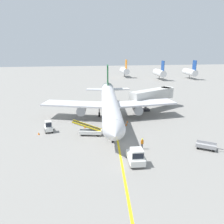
# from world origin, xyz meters

# --- Properties ---
(ground_plane) EXTENTS (300.00, 300.00, 0.00)m
(ground_plane) POSITION_xyz_m (0.00, 0.00, 0.00)
(ground_plane) COLOR gray
(taxi_line_yellow) EXTENTS (8.56, 79.60, 0.01)m
(taxi_line_yellow) POSITION_xyz_m (-0.03, 5.00, 0.00)
(taxi_line_yellow) COLOR yellow
(taxi_line_yellow) RESTS_ON ground
(airliner) EXTENTS (28.46, 35.34, 10.10)m
(airliner) POSITION_xyz_m (0.02, 13.56, 3.42)
(airliner) COLOR silver
(airliner) RESTS_ON ground
(jet_bridge) EXTENTS (12.47, 8.39, 4.85)m
(jet_bridge) POSITION_xyz_m (11.98, 19.65, 3.54)
(jet_bridge) COLOR beige
(jet_bridge) RESTS_ON ground
(pushback_tug) EXTENTS (2.06, 3.68, 2.20)m
(pushback_tug) POSITION_xyz_m (0.72, -5.30, 0.99)
(pushback_tug) COLOR silver
(pushback_tug) RESTS_ON ground
(baggage_tug_near_wing) EXTENTS (1.81, 2.63, 2.10)m
(baggage_tug_near_wing) POSITION_xyz_m (-11.78, 7.85, 0.93)
(baggage_tug_near_wing) COLOR silver
(baggage_tug_near_wing) RESTS_ON ground
(belt_loader_forward_hold) EXTENTS (5.16, 2.28, 2.59)m
(belt_loader_forward_hold) POSITION_xyz_m (-4.57, 5.23, 0.78)
(belt_loader_forward_hold) COLOR silver
(belt_loader_forward_hold) RESTS_ON ground
(baggage_cart_loaded) EXTENTS (3.55, 2.87, 0.94)m
(baggage_cart_loaded) POSITION_xyz_m (12.04, -2.86, 0.47)
(baggage_cart_loaded) COLOR #A5A5A8
(baggage_cart_loaded) RESTS_ON ground
(ground_crew_marshaller) EXTENTS (0.36, 0.24, 1.70)m
(ground_crew_marshaller) POSITION_xyz_m (2.68, -1.40, 0.91)
(ground_crew_marshaller) COLOR #26262D
(ground_crew_marshaller) RESTS_ON ground
(safety_cone_nose_left) EXTENTS (0.36, 0.36, 0.44)m
(safety_cone_nose_left) POSITION_xyz_m (2.59, 8.94, 0.22)
(safety_cone_nose_left) COLOR orange
(safety_cone_nose_left) RESTS_ON ground
(safety_cone_nose_right) EXTENTS (0.36, 0.36, 0.44)m
(safety_cone_nose_right) POSITION_xyz_m (-0.70, 14.93, 0.22)
(safety_cone_nose_right) COLOR orange
(safety_cone_nose_right) RESTS_ON ground
(safety_cone_wingtip_left) EXTENTS (0.36, 0.36, 0.44)m
(safety_cone_wingtip_left) POSITION_xyz_m (-13.33, 6.69, 0.22)
(safety_cone_wingtip_left) COLOR orange
(safety_cone_wingtip_left) RESTS_ON ground
(safety_cone_wingtip_right) EXTENTS (0.36, 0.36, 0.44)m
(safety_cone_wingtip_right) POSITION_xyz_m (3.12, 10.54, 0.22)
(safety_cone_wingtip_right) COLOR orange
(safety_cone_wingtip_right) RESTS_ON ground
(safety_cone_tail_area) EXTENTS (0.36, 0.36, 0.44)m
(safety_cone_tail_area) POSITION_xyz_m (-5.38, 8.75, 0.22)
(safety_cone_tail_area) COLOR orange
(safety_cone_tail_area) RESTS_ON ground
(distant_aircraft_far_left) EXTENTS (3.00, 10.10, 8.80)m
(distant_aircraft_far_left) POSITION_xyz_m (16.91, 78.87, 3.22)
(distant_aircraft_far_left) COLOR silver
(distant_aircraft_far_left) RESTS_ON ground
(distant_aircraft_mid_left) EXTENTS (3.00, 10.10, 8.80)m
(distant_aircraft_mid_left) POSITION_xyz_m (30.97, 67.34, 3.22)
(distant_aircraft_mid_left) COLOR silver
(distant_aircraft_mid_left) RESTS_ON ground
(distant_aircraft_mid_right) EXTENTS (3.00, 10.10, 8.80)m
(distant_aircraft_mid_right) POSITION_xyz_m (46.32, 67.99, 3.22)
(distant_aircraft_mid_right) COLOR silver
(distant_aircraft_mid_right) RESTS_ON ground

